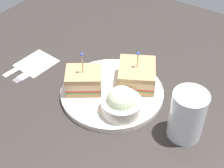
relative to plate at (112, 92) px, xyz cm
name	(u,v)px	position (x,y,z in cm)	size (l,w,h in cm)	color
ground_plane	(112,97)	(0.00, 0.00, -1.65)	(107.28, 107.28, 2.00)	#2D2826
plate	(112,92)	(0.00, 0.00, 0.00)	(24.99, 24.99, 1.29)	silver
sandwich_half_front	(137,75)	(-5.65, 3.48, 3.18)	(12.72, 12.32, 9.32)	tan
sandwich_half_back	(84,80)	(3.12, -6.06, 3.19)	(10.40, 10.78, 10.48)	tan
coleslaw_bowl	(121,103)	(4.57, 5.54, 3.12)	(9.16, 9.16, 6.59)	silver
drink_glass	(187,117)	(1.73, 19.69, 4.66)	(7.30, 7.30, 11.39)	gold
napkin	(36,63)	(1.25, -24.07, -0.57)	(9.52, 8.57, 0.15)	white
fork	(29,73)	(5.51, -22.65, -0.47)	(12.29, 2.75, 0.35)	silver
knife	(22,66)	(4.36, -26.45, -0.47)	(13.33, 2.78, 0.35)	silver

